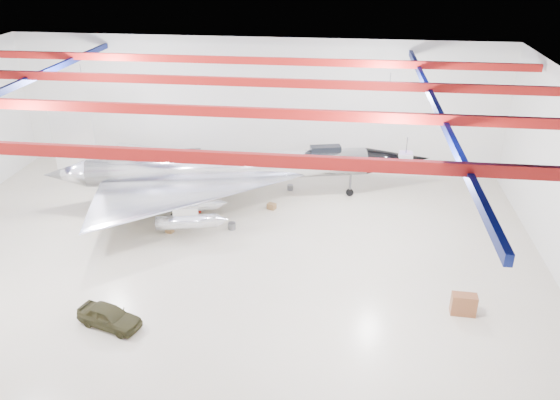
# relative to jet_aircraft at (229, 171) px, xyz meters

# --- Properties ---
(floor) EXTENTS (40.00, 40.00, 0.00)m
(floor) POSITION_rel_jet_aircraft_xyz_m (0.87, -8.19, -2.54)
(floor) COLOR beige
(floor) RESTS_ON ground
(wall_back) EXTENTS (40.00, 0.00, 40.00)m
(wall_back) POSITION_rel_jet_aircraft_xyz_m (0.87, 6.81, 2.96)
(wall_back) COLOR silver
(wall_back) RESTS_ON floor
(ceiling) EXTENTS (40.00, 40.00, 0.00)m
(ceiling) POSITION_rel_jet_aircraft_xyz_m (0.87, -8.19, 8.46)
(ceiling) COLOR #0A0F38
(ceiling) RESTS_ON wall_back
(ceiling_structure) EXTENTS (39.50, 29.50, 1.08)m
(ceiling_structure) POSITION_rel_jet_aircraft_xyz_m (0.87, -8.19, 7.79)
(ceiling_structure) COLOR maroon
(ceiling_structure) RESTS_ON ceiling
(jet_aircraft) EXTENTS (27.99, 19.56, 7.74)m
(jet_aircraft) POSITION_rel_jet_aircraft_xyz_m (0.00, 0.00, 0.00)
(jet_aircraft) COLOR silver
(jet_aircraft) RESTS_ON floor
(jeep) EXTENTS (3.70, 2.33, 1.17)m
(jeep) POSITION_rel_jet_aircraft_xyz_m (-3.12, -15.00, -1.95)
(jeep) COLOR #322F19
(jeep) RESTS_ON floor
(desk) EXTENTS (1.32, 0.70, 1.18)m
(desk) POSITION_rel_jet_aircraft_xyz_m (14.96, -11.75, -1.95)
(desk) COLOR brown
(desk) RESTS_ON floor
(crate_ply) EXTENTS (0.62, 0.56, 0.36)m
(crate_ply) POSITION_rel_jet_aircraft_xyz_m (-3.10, -5.12, -2.36)
(crate_ply) COLOR olive
(crate_ply) RESTS_ON floor
(toolbox_red) EXTENTS (0.48, 0.42, 0.28)m
(toolbox_red) POSITION_rel_jet_aircraft_xyz_m (-1.95, -2.01, -2.40)
(toolbox_red) COLOR maroon
(toolbox_red) RESTS_ON floor
(engine_drum) EXTENTS (0.57, 0.57, 0.47)m
(engine_drum) POSITION_rel_jet_aircraft_xyz_m (0.97, -4.15, -2.30)
(engine_drum) COLOR #59595B
(engine_drum) RESTS_ON floor
(parts_bin) EXTENTS (0.72, 0.66, 0.41)m
(parts_bin) POSITION_rel_jet_aircraft_xyz_m (3.24, -0.78, -2.33)
(parts_bin) COLOR olive
(parts_bin) RESTS_ON floor
(crate_small) EXTENTS (0.50, 0.44, 0.30)m
(crate_small) POSITION_rel_jet_aircraft_xyz_m (-4.30, -1.94, -2.39)
(crate_small) COLOR #59595B
(crate_small) RESTS_ON floor
(oil_barrel) EXTENTS (0.68, 0.60, 0.41)m
(oil_barrel) POSITION_rel_jet_aircraft_xyz_m (-2.30, -1.36, -2.33)
(oil_barrel) COLOR olive
(oil_barrel) RESTS_ON floor
(spares_box) EXTENTS (0.59, 0.59, 0.41)m
(spares_box) POSITION_rel_jet_aircraft_xyz_m (4.23, 2.69, -2.33)
(spares_box) COLOR #59595B
(spares_box) RESTS_ON floor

